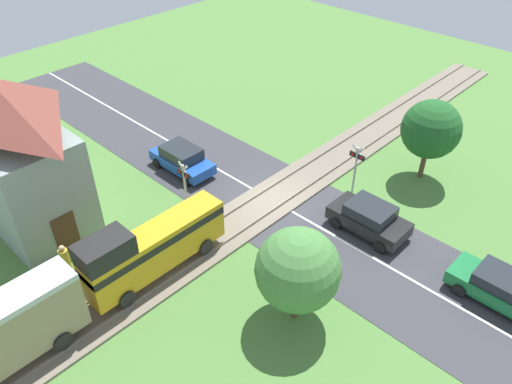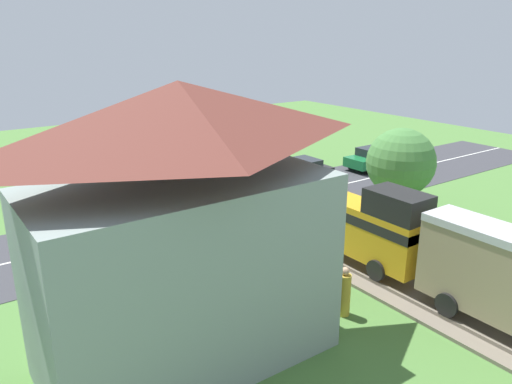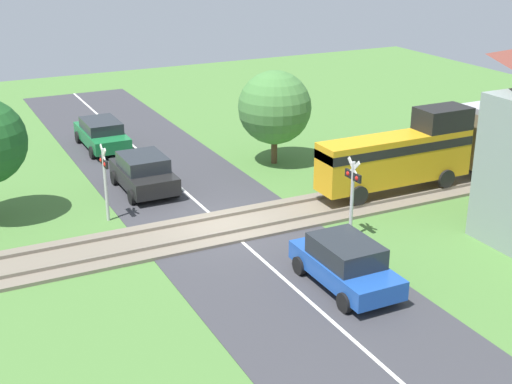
% 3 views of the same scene
% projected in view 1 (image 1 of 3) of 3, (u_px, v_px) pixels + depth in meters
% --- Properties ---
extents(ground_plane, '(60.00, 60.00, 0.00)m').
position_uv_depth(ground_plane, '(272.00, 200.00, 26.47)').
color(ground_plane, '#4C7A38').
extents(road_surface, '(48.00, 6.40, 0.02)m').
position_uv_depth(road_surface, '(272.00, 200.00, 26.46)').
color(road_surface, '#38383D').
rests_on(road_surface, ground_plane).
extents(track_bed, '(2.80, 48.00, 0.24)m').
position_uv_depth(track_bed, '(272.00, 199.00, 26.43)').
color(track_bed, '#756B5B').
rests_on(track_bed, ground_plane).
extents(train, '(1.58, 13.99, 3.18)m').
position_uv_depth(train, '(73.00, 292.00, 18.86)').
color(train, gold).
rests_on(train, track_bed).
extents(car_near_crossing, '(3.85, 2.01, 1.53)m').
position_uv_depth(car_near_crossing, '(369.00, 218.00, 24.05)').
color(car_near_crossing, black).
rests_on(car_near_crossing, ground_plane).
extents(car_far_side, '(3.97, 1.88, 1.51)m').
position_uv_depth(car_far_side, '(182.00, 159.00, 28.27)').
color(car_far_side, '#1E4CA8').
rests_on(car_far_side, ground_plane).
extents(car_behind_queue, '(4.36, 1.92, 1.42)m').
position_uv_depth(car_behind_queue, '(504.00, 289.00, 20.45)').
color(car_behind_queue, '#197038').
rests_on(car_behind_queue, ground_plane).
extents(crossing_signal_west_approach, '(0.90, 0.18, 2.89)m').
position_uv_depth(crossing_signal_west_approach, '(356.00, 163.00, 26.00)').
color(crossing_signal_west_approach, '#B7B7B7').
rests_on(crossing_signal_west_approach, ground_plane).
extents(crossing_signal_east_approach, '(0.90, 0.18, 2.89)m').
position_uv_depth(crossing_signal_east_approach, '(184.00, 180.00, 24.71)').
color(crossing_signal_east_approach, '#B7B7B7').
rests_on(crossing_signal_east_approach, ground_plane).
extents(station_building, '(8.19, 4.12, 7.54)m').
position_uv_depth(station_building, '(12.00, 154.00, 23.27)').
color(station_building, gray).
rests_on(station_building, ground_plane).
extents(pedestrian_by_station, '(0.41, 0.41, 1.65)m').
position_uv_depth(pedestrian_by_station, '(66.00, 261.00, 21.76)').
color(pedestrian_by_station, gold).
rests_on(pedestrian_by_station, ground_plane).
extents(tree_roadside_hedge, '(3.31, 3.31, 4.27)m').
position_uv_depth(tree_roadside_hedge, '(298.00, 270.00, 18.76)').
color(tree_roadside_hedge, brown).
rests_on(tree_roadside_hedge, ground_plane).
extents(tree_beyond_track, '(3.17, 3.17, 4.63)m').
position_uv_depth(tree_beyond_track, '(431.00, 129.00, 26.44)').
color(tree_beyond_track, brown).
rests_on(tree_beyond_track, ground_plane).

